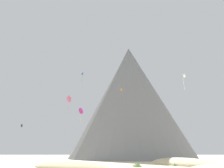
# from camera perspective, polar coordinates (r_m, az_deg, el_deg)

# --- Properties ---
(dune_foreground_right) EXTENTS (20.64, 28.96, 3.94)m
(dune_foreground_right) POSITION_cam_1_polar(r_m,az_deg,el_deg) (65.88, 19.13, -20.86)
(dune_foreground_right) COLOR beige
(dune_foreground_right) RESTS_ON ground_plane
(dune_midground) EXTENTS (24.29, 20.93, 2.78)m
(dune_midground) POSITION_cam_1_polar(r_m,az_deg,el_deg) (52.99, -11.96, -22.22)
(dune_midground) COLOR #C6B284
(dune_midground) RESTS_ON ground_plane
(bush_near_left) EXTENTS (1.68, 1.68, 0.70)m
(bush_near_left) POSITION_cam_1_polar(r_m,az_deg,el_deg) (59.93, 17.16, -21.03)
(bush_near_left) COLOR #668C4C
(bush_near_left) RESTS_ON ground_plane
(bush_far_right) EXTENTS (3.32, 3.32, 0.55)m
(bush_far_right) POSITION_cam_1_polar(r_m,az_deg,el_deg) (57.22, 6.51, -21.91)
(bush_far_right) COLOR #477238
(bush_far_right) RESTS_ON ground_plane
(bush_mid_center) EXTENTS (2.28, 2.28, 0.42)m
(bush_mid_center) POSITION_cam_1_polar(r_m,az_deg,el_deg) (53.98, -10.40, -22.01)
(bush_mid_center) COLOR #477238
(bush_mid_center) RESTS_ON ground_plane
(bush_ridge_crest) EXTENTS (3.06, 3.06, 1.09)m
(bush_ridge_crest) POSITION_cam_1_polar(r_m,az_deg,el_deg) (54.15, 7.07, -21.80)
(bush_ridge_crest) COLOR #668C4C
(bush_ridge_crest) RESTS_ON ground_plane
(rock_massif) EXTENTS (81.14, 81.14, 66.98)m
(rock_massif) POSITION_cam_1_polar(r_m,az_deg,el_deg) (120.29, 5.10, -6.23)
(rock_massif) COLOR slate
(rock_massif) RESTS_ON ground_plane
(kite_white_mid) EXTENTS (0.92, 1.38, 4.94)m
(kite_white_mid) POSITION_cam_1_polar(r_m,az_deg,el_deg) (63.91, 19.51, 2.11)
(kite_white_mid) COLOR white
(kite_rainbow_mid) EXTENTS (1.58, 2.39, 5.26)m
(kite_rainbow_mid) POSITION_cam_1_polar(r_m,az_deg,el_deg) (76.13, -12.24, -4.14)
(kite_rainbow_mid) COLOR #E5668C
(kite_orange_high) EXTENTS (0.92, 0.98, 2.63)m
(kite_orange_high) POSITION_cam_1_polar(r_m,az_deg,el_deg) (93.63, 2.51, -1.67)
(kite_orange_high) COLOR orange
(kite_blue_high) EXTENTS (1.03, 0.76, 5.22)m
(kite_blue_high) POSITION_cam_1_polar(r_m,az_deg,el_deg) (97.05, -8.61, 2.52)
(kite_blue_high) COLOR blue
(kite_magenta_mid) EXTENTS (1.92, 2.42, 5.87)m
(kite_magenta_mid) POSITION_cam_1_polar(r_m,az_deg,el_deg) (80.26, -9.09, -7.61)
(kite_magenta_mid) COLOR #D1339E
(kite_black_low) EXTENTS (0.69, 0.44, 0.81)m
(kite_black_low) POSITION_cam_1_polar(r_m,az_deg,el_deg) (60.83, -24.48, -10.70)
(kite_black_low) COLOR black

